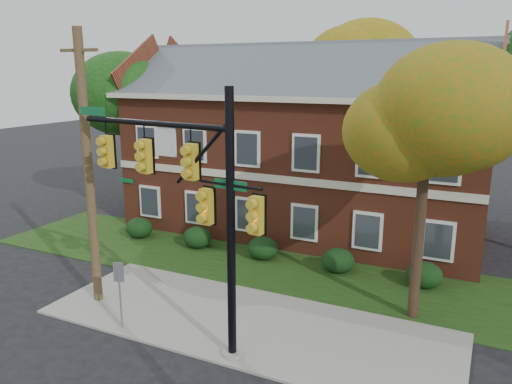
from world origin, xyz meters
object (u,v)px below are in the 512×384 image
at_px(utility_pole, 88,170).
at_px(hedge_far_right, 424,275).
at_px(hedge_right, 338,261).
at_px(apartment_building, 306,137).
at_px(hedge_center, 263,248).
at_px(hedge_far_left, 139,228).
at_px(tree_left_rear, 141,100).
at_px(tree_near_right, 435,125).
at_px(hedge_left, 197,237).
at_px(traffic_signal, 191,191).
at_px(sign_post, 119,284).
at_px(tree_far_rear, 370,63).

bearing_deg(utility_pole, hedge_far_right, 28.04).
bearing_deg(hedge_right, utility_pole, -138.06).
bearing_deg(apartment_building, hedge_far_right, -36.89).
relative_size(hedge_center, utility_pole, 0.14).
height_order(hedge_far_left, tree_left_rear, tree_left_rear).
bearing_deg(apartment_building, tree_near_right, -48.23).
xyz_separation_m(hedge_left, hedge_far_right, (10.50, 0.00, 0.00)).
height_order(hedge_center, hedge_far_right, same).
height_order(hedge_center, tree_near_right, tree_near_right).
distance_m(tree_near_right, utility_pole, 11.67).
xyz_separation_m(hedge_center, traffic_signal, (1.14, -7.47, 4.40)).
distance_m(hedge_left, hedge_center, 3.50).
relative_size(hedge_right, sign_post, 0.59).
bearing_deg(hedge_left, utility_pole, -92.00).
relative_size(tree_near_right, tree_far_rear, 0.74).
distance_m(hedge_left, hedge_far_right, 10.50).
xyz_separation_m(tree_left_rear, traffic_signal, (10.87, -11.61, -1.75)).
xyz_separation_m(hedge_far_left, sign_post, (5.49, -7.78, 1.07)).
height_order(utility_pole, sign_post, utility_pole).
distance_m(hedge_left, sign_post, 8.10).
bearing_deg(sign_post, hedge_far_left, 105.49).
bearing_deg(sign_post, tree_far_rear, 62.52).
distance_m(hedge_far_left, sign_post, 9.58).
height_order(hedge_center, traffic_signal, traffic_signal).
height_order(hedge_far_right, tree_far_rear, tree_far_rear).
relative_size(apartment_building, utility_pole, 1.93).
bearing_deg(hedge_center, traffic_signal, -81.35).
height_order(hedge_center, tree_left_rear, tree_left_rear).
bearing_deg(tree_far_rear, hedge_center, -95.85).
xyz_separation_m(hedge_left, tree_near_right, (10.72, -2.83, 6.14)).
bearing_deg(sign_post, hedge_right, 37.52).
bearing_deg(tree_near_right, hedge_center, 158.58).
distance_m(hedge_left, tree_left_rear, 9.69).
height_order(hedge_left, hedge_far_right, same).
distance_m(hedge_far_left, traffic_signal, 11.89).
height_order(hedge_left, utility_pole, utility_pole).
relative_size(apartment_building, hedge_far_left, 13.43).
distance_m(tree_near_right, tree_far_rear, 17.12).
distance_m(traffic_signal, utility_pole, 4.96).
height_order(tree_near_right, sign_post, tree_near_right).
bearing_deg(utility_pole, tree_near_right, 15.33).
bearing_deg(hedge_center, utility_pole, -119.85).
height_order(hedge_center, utility_pole, utility_pole).
height_order(apartment_building, tree_far_rear, tree_far_rear).
xyz_separation_m(hedge_right, traffic_signal, (-2.36, -7.47, 4.40)).
bearing_deg(sign_post, hedge_left, 84.63).
bearing_deg(sign_post, hedge_far_right, 22.74).
bearing_deg(tree_left_rear, traffic_signal, -46.89).
distance_m(hedge_far_left, tree_far_rear, 17.61).
bearing_deg(traffic_signal, tree_left_rear, 140.01).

